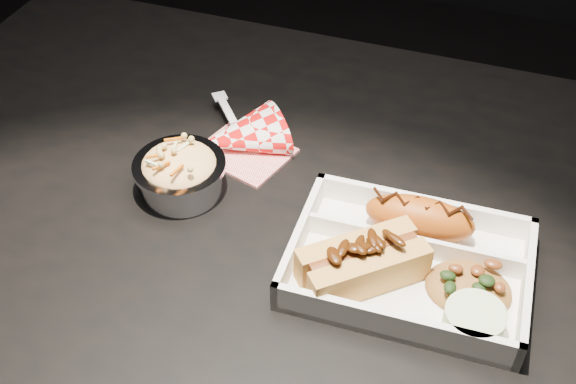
{
  "coord_description": "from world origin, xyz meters",
  "views": [
    {
      "loc": [
        0.19,
        -0.57,
        1.34
      ],
      "look_at": [
        -0.0,
        -0.03,
        0.81
      ],
      "focal_mm": 45.0,
      "sensor_mm": 36.0,
      "label": 1
    }
  ],
  "objects_px": {
    "dining_table": "(298,267)",
    "food_tray": "(408,267)",
    "fried_pastry": "(420,218)",
    "foil_coleslaw_cup": "(180,171)",
    "napkin_fork": "(240,137)",
    "hotdog": "(363,261)"
  },
  "relations": [
    {
      "from": "food_tray",
      "to": "fried_pastry",
      "type": "bearing_deg",
      "value": 90.0
    },
    {
      "from": "napkin_fork",
      "to": "fried_pastry",
      "type": "bearing_deg",
      "value": 31.29
    },
    {
      "from": "hotdog",
      "to": "napkin_fork",
      "type": "xyz_separation_m",
      "value": [
        -0.21,
        0.17,
        -0.02
      ]
    },
    {
      "from": "food_tray",
      "to": "fried_pastry",
      "type": "relative_size",
      "value": 2.09
    },
    {
      "from": "dining_table",
      "to": "food_tray",
      "type": "relative_size",
      "value": 4.7
    },
    {
      "from": "fried_pastry",
      "to": "hotdog",
      "type": "bearing_deg",
      "value": -117.03
    },
    {
      "from": "fried_pastry",
      "to": "foil_coleslaw_cup",
      "type": "distance_m",
      "value": 0.28
    },
    {
      "from": "food_tray",
      "to": "foil_coleslaw_cup",
      "type": "distance_m",
      "value": 0.29
    },
    {
      "from": "hotdog",
      "to": "napkin_fork",
      "type": "height_order",
      "value": "napkin_fork"
    },
    {
      "from": "dining_table",
      "to": "hotdog",
      "type": "height_order",
      "value": "hotdog"
    },
    {
      "from": "fried_pastry",
      "to": "foil_coleslaw_cup",
      "type": "bearing_deg",
      "value": -176.78
    },
    {
      "from": "food_tray",
      "to": "napkin_fork",
      "type": "distance_m",
      "value": 0.29
    },
    {
      "from": "dining_table",
      "to": "food_tray",
      "type": "xyz_separation_m",
      "value": [
        0.14,
        -0.04,
        0.1
      ]
    },
    {
      "from": "fried_pastry",
      "to": "napkin_fork",
      "type": "height_order",
      "value": "napkin_fork"
    },
    {
      "from": "dining_table",
      "to": "foil_coleslaw_cup",
      "type": "bearing_deg",
      "value": -177.78
    },
    {
      "from": "dining_table",
      "to": "fried_pastry",
      "type": "xyz_separation_m",
      "value": [
        0.14,
        0.01,
        0.12
      ]
    },
    {
      "from": "dining_table",
      "to": "hotdog",
      "type": "distance_m",
      "value": 0.17
    },
    {
      "from": "foil_coleslaw_cup",
      "to": "napkin_fork",
      "type": "relative_size",
      "value": 0.71
    },
    {
      "from": "food_tray",
      "to": "foil_coleslaw_cup",
      "type": "height_order",
      "value": "foil_coleslaw_cup"
    },
    {
      "from": "hotdog",
      "to": "foil_coleslaw_cup",
      "type": "relative_size",
      "value": 1.24
    },
    {
      "from": "dining_table",
      "to": "napkin_fork",
      "type": "bearing_deg",
      "value": 139.76
    },
    {
      "from": "fried_pastry",
      "to": "hotdog",
      "type": "relative_size",
      "value": 0.89
    }
  ]
}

